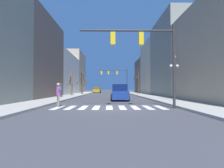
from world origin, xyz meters
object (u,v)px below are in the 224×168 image
car_parked_left_far (97,90)px  car_parked_left_mid (122,90)px  traffic_signal_near (146,48)px  street_lamp_right_corner (174,68)px  pedestrian_waiting_at_curb (61,89)px  street_tree_right_near (71,83)px  pedestrian_near_right_corner (58,93)px  street_tree_left_mid (138,82)px  traffic_signal_far (116,75)px  car_driving_toward_lane (120,93)px  street_tree_left_near (82,83)px

car_parked_left_far → car_parked_left_mid: bearing=-113.4°
traffic_signal_near → street_lamp_right_corner: (4.28, 6.32, -0.69)m
pedestrian_waiting_at_curb → car_parked_left_far: bearing=142.1°
street_lamp_right_corner → street_tree_right_near: street_lamp_right_corner is taller
pedestrian_near_right_corner → street_tree_left_mid: street_tree_left_mid is taller
street_tree_left_mid → car_parked_left_far: bearing=131.7°
traffic_signal_far → street_tree_left_mid: size_ratio=1.20×
pedestrian_waiting_at_curb → street_lamp_right_corner: bearing=35.8°
pedestrian_near_right_corner → street_tree_right_near: street_tree_right_near is taller
car_driving_toward_lane → pedestrian_waiting_at_curb: pedestrian_waiting_at_curb is taller
street_lamp_right_corner → car_parked_left_mid: 28.33m
street_lamp_right_corner → pedestrian_waiting_at_curb: size_ratio=2.53×
pedestrian_near_right_corner → street_tree_right_near: (-2.82, 16.89, 1.11)m
traffic_signal_far → street_tree_left_near: traffic_signal_far is taller
traffic_signal_far → car_driving_toward_lane: bearing=-91.4°
street_tree_left_near → street_tree_left_mid: (11.73, 2.80, 0.49)m
traffic_signal_near → street_lamp_right_corner: bearing=55.9°
car_parked_left_far → pedestrian_near_right_corner: size_ratio=2.78×
traffic_signal_near → pedestrian_near_right_corner: (-6.14, 0.91, -3.07)m
car_parked_left_mid → street_tree_right_near: 19.32m
traffic_signal_far → street_tree_right_near: (-8.19, -13.74, -2.41)m
traffic_signal_near → street_lamp_right_corner: 7.66m
car_parked_left_mid → street_tree_right_near: bearing=149.0°
car_parked_left_mid → street_tree_right_near: (-9.92, -16.52, 1.34)m
street_tree_left_mid → traffic_signal_near: bearing=-98.2°
car_parked_left_mid → traffic_signal_near: bearing=178.4°
car_driving_toward_lane → street_tree_right_near: 12.84m
car_parked_left_mid → street_tree_right_near: size_ratio=1.16×
car_driving_toward_lane → pedestrian_near_right_corner: (-4.79, -6.63, 0.21)m
traffic_signal_near → street_lamp_right_corner: traffic_signal_near is taller
car_parked_left_far → street_tree_right_near: 19.80m
traffic_signal_far → car_driving_toward_lane: 24.29m
traffic_signal_far → pedestrian_near_right_corner: (-5.37, -30.63, -3.52)m
pedestrian_near_right_corner → street_tree_right_near: bearing=-15.9°
street_tree_right_near → car_driving_toward_lane: bearing=-53.4°
car_parked_left_mid → traffic_signal_far: bearing=148.2°
car_driving_toward_lane → street_tree_left_near: street_tree_left_near is taller
street_tree_left_near → street_tree_right_near: bearing=-100.3°
car_parked_left_mid → street_tree_left_mid: (2.85, -7.96, 1.97)m
street_lamp_right_corner → street_tree_left_near: size_ratio=1.04×
traffic_signal_near → pedestrian_waiting_at_curb: (-9.03, 12.02, -2.87)m
traffic_signal_far → car_parked_left_mid: traffic_signal_far is taller
traffic_signal_far → pedestrian_waiting_at_curb: (-8.27, -19.52, -3.31)m
car_parked_left_mid → street_tree_left_near: street_tree_left_near is taller
car_driving_toward_lane → street_tree_right_near: bearing=36.6°
car_parked_left_mid → car_parked_left_far: bearing=66.6°
pedestrian_waiting_at_curb → street_tree_right_near: size_ratio=0.44×
street_tree_right_near → pedestrian_waiting_at_curb: bearing=-90.7°
traffic_signal_near → traffic_signal_far: traffic_signal_far is taller
pedestrian_waiting_at_curb → street_tree_right_near: bearing=148.3°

